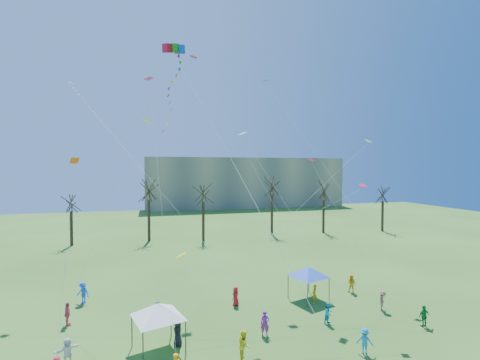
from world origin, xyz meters
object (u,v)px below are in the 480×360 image
object	(u,v)px
distant_building	(245,182)
big_box_kite	(175,95)
canopy_tent_blue	(308,272)
canopy_tent_white	(158,310)

from	to	relation	value
distant_building	big_box_kite	distance (m)	79.09
big_box_kite	distant_building	bearing A→B (deg)	70.08
canopy_tent_blue	big_box_kite	bearing A→B (deg)	-175.53
distant_building	canopy_tent_white	bearing A→B (deg)	-109.89
big_box_kite	canopy_tent_blue	world-z (taller)	big_box_kite
distant_building	big_box_kite	world-z (taller)	big_box_kite
canopy_tent_blue	canopy_tent_white	bearing A→B (deg)	-158.58
big_box_kite	canopy_tent_white	world-z (taller)	big_box_kite
distant_building	canopy_tent_blue	xyz separation A→B (m)	(-14.92, -72.84, -4.99)
big_box_kite	canopy_tent_white	xyz separation A→B (m)	(-1.50, -4.30, -14.86)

